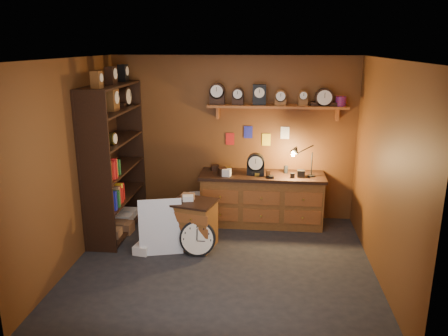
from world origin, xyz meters
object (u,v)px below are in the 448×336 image
shelving_unit (112,154)px  big_round_clock (198,238)px  workbench (262,196)px  low_cabinet (194,222)px

shelving_unit → big_round_clock: size_ratio=5.05×
workbench → big_round_clock: workbench is taller
shelving_unit → low_cabinet: 1.65m
shelving_unit → workbench: (2.29, 0.49, -0.78)m
shelving_unit → low_cabinet: (1.32, -0.46, -0.87)m
big_round_clock → low_cabinet: bearing=109.7°
shelving_unit → low_cabinet: bearing=-19.2°
shelving_unit → big_round_clock: 1.89m
workbench → low_cabinet: workbench is taller
workbench → shelving_unit: bearing=-167.8°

